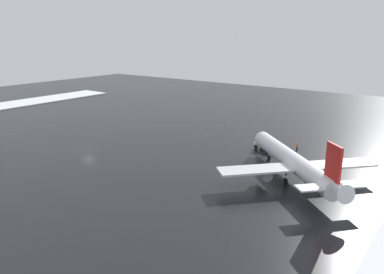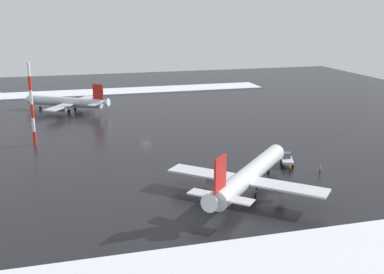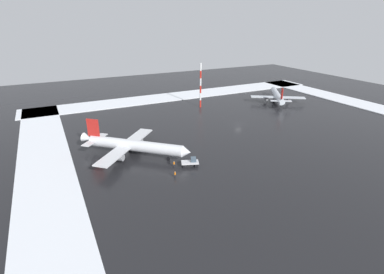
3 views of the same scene
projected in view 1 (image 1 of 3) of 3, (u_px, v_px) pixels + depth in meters
ground_plane at (88, 149)px, 84.09m from camera, size 240.00×240.00×0.00m
airplane_foreground_jet at (293, 161)px, 66.01m from camera, size 27.10×25.92×10.05m
pushback_tug at (263, 144)px, 83.69m from camera, size 5.08×3.68×2.50m
ground_crew_mid_apron at (279, 150)px, 80.17m from camera, size 0.36×0.36×1.71m
ground_crew_by_nose_gear at (297, 146)px, 83.17m from camera, size 0.36×0.36×1.71m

